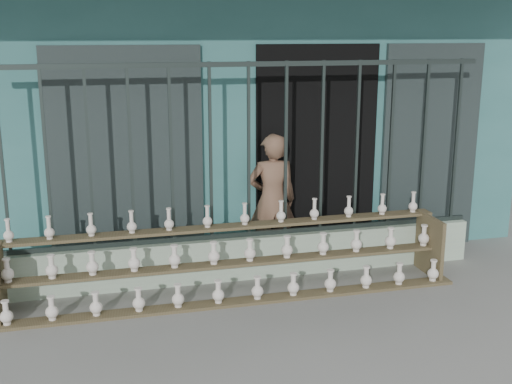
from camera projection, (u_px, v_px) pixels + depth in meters
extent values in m
plane|color=slate|center=(284.00, 330.00, 5.60)|extent=(60.00, 60.00, 0.00)
cube|color=#346E6D|center=(200.00, 97.00, 9.24)|extent=(7.00, 5.00, 3.20)
cube|color=black|center=(315.00, 153.00, 7.23)|extent=(1.40, 0.12, 2.40)
cube|color=#1F2928|center=(126.00, 163.00, 6.69)|extent=(1.60, 0.08, 2.40)
cube|color=#1F2928|center=(429.00, 148.00, 7.52)|extent=(1.20, 0.08, 2.40)
cube|color=#ABC4A8|center=(249.00, 256.00, 6.76)|extent=(5.00, 0.20, 0.45)
cube|color=#283330|center=(2.00, 163.00, 5.93)|extent=(0.03, 0.03, 1.80)
cube|color=#283330|center=(46.00, 161.00, 6.02)|extent=(0.03, 0.03, 1.80)
cube|color=#283330|center=(89.00, 159.00, 6.11)|extent=(0.03, 0.03, 1.80)
cube|color=#283330|center=(131.00, 157.00, 6.21)|extent=(0.03, 0.03, 1.80)
cube|color=#283330|center=(171.00, 155.00, 6.30)|extent=(0.03, 0.03, 1.80)
cube|color=#283330|center=(211.00, 153.00, 6.39)|extent=(0.03, 0.03, 1.80)
cube|color=#283330|center=(249.00, 151.00, 6.49)|extent=(0.03, 0.03, 1.80)
cube|color=#283330|center=(286.00, 150.00, 6.58)|extent=(0.03, 0.03, 1.80)
cube|color=#283330|center=(322.00, 148.00, 6.67)|extent=(0.03, 0.03, 1.80)
cube|color=#283330|center=(357.00, 146.00, 6.77)|extent=(0.03, 0.03, 1.80)
cube|color=#283330|center=(391.00, 145.00, 6.86)|extent=(0.03, 0.03, 1.80)
cube|color=#283330|center=(424.00, 143.00, 6.95)|extent=(0.03, 0.03, 1.80)
cube|color=#283330|center=(456.00, 142.00, 7.05)|extent=(0.03, 0.03, 1.80)
cube|color=#283330|center=(248.00, 64.00, 6.27)|extent=(5.00, 0.04, 0.05)
cube|color=#283330|center=(249.00, 234.00, 6.70)|extent=(5.00, 0.04, 0.05)
cube|color=brown|center=(238.00, 302.00, 6.14)|extent=(4.50, 0.18, 0.03)
cube|color=brown|center=(232.00, 264.00, 6.30)|extent=(4.50, 0.18, 0.03)
cube|color=brown|center=(226.00, 227.00, 6.46)|extent=(4.50, 0.18, 0.03)
cube|color=brown|center=(429.00, 245.00, 6.81)|extent=(0.04, 0.55, 0.64)
imported|color=brown|center=(272.00, 200.00, 7.01)|extent=(0.56, 0.39, 1.47)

